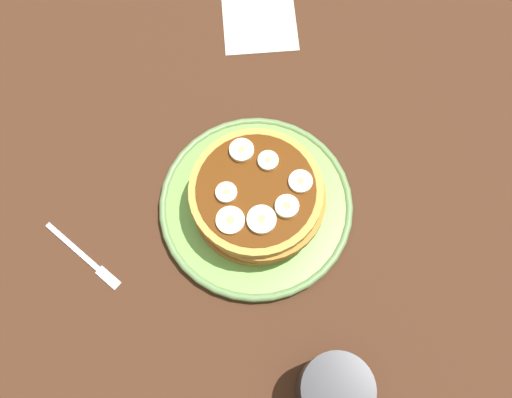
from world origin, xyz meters
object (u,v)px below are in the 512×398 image
banana_slice_4 (301,183)px  banana_slice_0 (230,220)px  banana_slice_5 (266,219)px  napkin (260,22)px  plate (256,206)px  banana_slice_1 (287,207)px  coffee_mug (334,394)px  banana_slice_6 (242,150)px  fork (86,259)px  banana_slice_2 (227,194)px  banana_slice_3 (268,161)px  pancake_stack (257,197)px

banana_slice_4 → banana_slice_0: bearing=-69.9°
banana_slice_5 → napkin: bearing=171.8°
plate → banana_slice_0: 8.20cm
banana_slice_1 → coffee_mug: 21.94cm
banana_slice_1 → napkin: (-32.11, 2.03, -7.31)cm
banana_slice_0 → banana_slice_1: banana_slice_1 is taller
banana_slice_1 → banana_slice_6: bearing=-152.6°
banana_slice_5 → napkin: banana_slice_5 is taller
banana_slice_1 → fork: (0.47, -26.04, -7.21)cm
banana_slice_4 → banana_slice_6: (-5.40, -6.46, 0.07)cm
plate → fork: (3.41, -22.77, -0.68)cm
fork → banana_slice_4: bearing=96.5°
banana_slice_0 → banana_slice_1: size_ratio=1.19×
banana_slice_0 → banana_slice_2: (-3.39, 0.04, 0.07)cm
banana_slice_6 → napkin: 25.79cm
banana_slice_0 → banana_slice_3: size_ratio=1.34×
banana_slice_5 → fork: 24.35cm
napkin → pancake_stack: bearing=-10.0°
banana_slice_6 → napkin: banana_slice_6 is taller
plate → pancake_stack: (0.04, 0.14, 3.38)cm
banana_slice_1 → banana_slice_5: size_ratio=0.82×
plate → banana_slice_1: size_ratio=8.74×
banana_slice_1 → banana_slice_5: (1.14, -2.78, -0.02)cm
napkin → banana_slice_2: bearing=-17.0°
napkin → fork: size_ratio=1.06×
plate → banana_slice_6: bearing=-169.6°
banana_slice_4 → banana_slice_1: bearing=-38.8°
pancake_stack → banana_slice_1: 5.31cm
banana_slice_6 → napkin: (-23.94, 6.26, -7.28)cm
coffee_mug → plate: bearing=-168.8°
banana_slice_1 → banana_slice_2: same height
banana_slice_3 → banana_slice_5: (7.42, -1.57, 0.05)cm
banana_slice_3 → napkin: bearing=172.9°
banana_slice_5 → coffee_mug: size_ratio=0.31×
banana_slice_4 → napkin: bearing=-179.6°
plate → coffee_mug: size_ratio=2.23×
banana_slice_4 → fork: size_ratio=0.28×
banana_slice_2 → banana_slice_6: same height
banana_slice_1 → banana_slice_2: size_ratio=1.11×
napkin → coffee_mug: bearing=-0.5°
pancake_stack → banana_slice_2: 4.90cm
banana_slice_6 → napkin: size_ratio=0.28×
banana_slice_2 → banana_slice_6: (-5.37, 2.68, 0.01)cm
plate → banana_slice_2: size_ratio=9.69×
banana_slice_5 → banana_slice_0: bearing=-97.6°
banana_slice_1 → pancake_stack: bearing=-132.8°
plate → banana_slice_3: banana_slice_3 is taller
napkin → banana_slice_3: bearing=-7.1°
banana_slice_1 → coffee_mug: size_ratio=0.26×
pancake_stack → banana_slice_6: bearing=-168.2°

